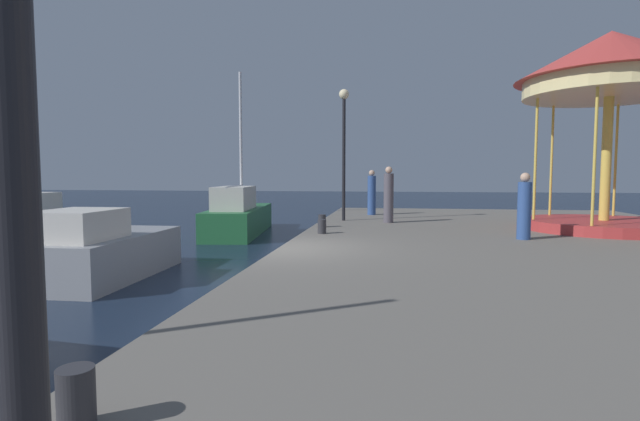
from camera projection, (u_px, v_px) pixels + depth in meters
name	position (u px, v px, depth m)	size (l,w,h in m)	color
ground_plane	(279.00, 282.00, 10.87)	(120.00, 120.00, 0.00)	#162338
quay_dock	(574.00, 274.00, 9.90)	(12.62, 26.75, 0.80)	slate
motorboat_grey	(99.00, 251.00, 11.19)	(2.17, 4.19, 1.69)	gray
sailboat_green	(239.00, 216.00, 19.67)	(2.58, 6.62, 6.76)	#236638
motorboat_blue	(24.00, 232.00, 14.57)	(2.37, 4.91, 1.91)	navy
carousel	(610.00, 81.00, 13.90)	(5.28, 5.28, 5.83)	#B23333
lamp_post_mid_promenade	(344.00, 132.00, 17.05)	(0.36, 0.36, 4.71)	black
bollard_south	(322.00, 227.00, 13.39)	(0.24, 0.24, 0.40)	#2D2D33
bollard_center	(76.00, 398.00, 3.10)	(0.24, 0.24, 0.40)	#2D2D33
bollard_north	(322.00, 221.00, 15.07)	(0.24, 0.24, 0.40)	#2D2D33
person_far_corner	(372.00, 194.00, 19.70)	(0.34, 0.34, 1.85)	#2D4C8C
person_by_the_water	(524.00, 208.00, 12.17)	(0.34, 0.34, 1.71)	#2D4C8C
person_mid_promenade	(389.00, 196.00, 16.42)	(0.34, 0.34, 1.94)	#514C56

